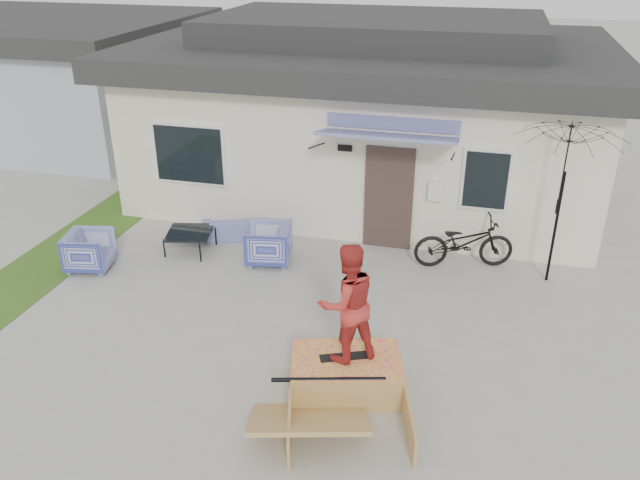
% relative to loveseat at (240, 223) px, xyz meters
% --- Properties ---
extents(ground, '(90.00, 90.00, 0.00)m').
position_rel_loveseat_xyz_m(ground, '(2.03, -4.14, -0.31)').
color(ground, '#9D9C90').
rests_on(ground, ground).
extents(grass_strip, '(1.40, 8.00, 0.01)m').
position_rel_loveseat_xyz_m(grass_strip, '(-3.17, -2.14, -0.31)').
color(grass_strip, '#33591B').
rests_on(grass_strip, ground).
extents(house, '(10.80, 8.49, 4.10)m').
position_rel_loveseat_xyz_m(house, '(2.03, 3.85, 1.63)').
color(house, beige).
rests_on(house, ground).
extents(neighbor_house, '(8.60, 7.60, 3.50)m').
position_rel_loveseat_xyz_m(neighbor_house, '(-8.47, 5.86, 1.48)').
color(neighbor_house, '#A1AFB9').
rests_on(neighbor_house, ground).
extents(loveseat, '(1.64, 1.00, 0.62)m').
position_rel_loveseat_xyz_m(loveseat, '(0.00, 0.00, 0.00)').
color(loveseat, navy).
rests_on(loveseat, ground).
extents(armchair_left, '(0.88, 0.92, 0.81)m').
position_rel_loveseat_xyz_m(armchair_left, '(-2.23, -2.02, 0.10)').
color(armchair_left, navy).
rests_on(armchair_left, ground).
extents(armchair_right, '(0.90, 0.94, 0.84)m').
position_rel_loveseat_xyz_m(armchair_right, '(0.93, -0.92, 0.11)').
color(armchair_right, navy).
rests_on(armchair_right, ground).
extents(coffee_table, '(1.03, 1.03, 0.42)m').
position_rel_loveseat_xyz_m(coffee_table, '(-0.72, -0.87, -0.10)').
color(coffee_table, black).
rests_on(coffee_table, ground).
extents(bicycle, '(1.99, 1.15, 1.20)m').
position_rel_loveseat_xyz_m(bicycle, '(4.56, -0.14, 0.29)').
color(bicycle, black).
rests_on(bicycle, ground).
extents(patio_umbrella, '(2.32, 2.23, 2.20)m').
position_rel_loveseat_xyz_m(patio_umbrella, '(6.11, -0.32, 1.44)').
color(patio_umbrella, black).
rests_on(patio_umbrella, ground).
extents(skate_ramp, '(1.97, 2.32, 0.50)m').
position_rel_loveseat_xyz_m(skate_ramp, '(3.21, -4.28, -0.06)').
color(skate_ramp, '#B08749').
rests_on(skate_ramp, ground).
extents(skateboard, '(0.75, 0.45, 0.05)m').
position_rel_loveseat_xyz_m(skateboard, '(3.20, -4.23, 0.21)').
color(skateboard, black).
rests_on(skateboard, skate_ramp).
extents(skater, '(1.05, 1.01, 1.70)m').
position_rel_loveseat_xyz_m(skater, '(3.20, -4.23, 1.09)').
color(skater, red).
rests_on(skater, skateboard).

